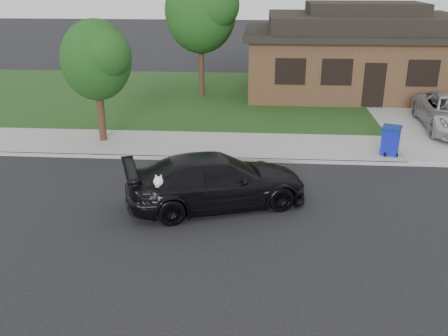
{
  "coord_description": "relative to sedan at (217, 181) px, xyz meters",
  "views": [
    {
      "loc": [
        -1.44,
        -13.02,
        6.24
      ],
      "look_at": [
        -2.38,
        0.03,
        1.1
      ],
      "focal_mm": 40.0,
      "sensor_mm": 36.0,
      "label": 1
    }
  ],
  "objects": [
    {
      "name": "sedan",
      "position": [
        0.0,
        0.0,
        0.0
      ],
      "size": [
        5.54,
        3.7,
        1.49
      ],
      "rotation": [
        0.0,
        0.0,
        1.92
      ],
      "color": "black",
      "rests_on": "ground"
    },
    {
      "name": "curb",
      "position": [
        2.59,
        3.58,
        -0.69
      ],
      "size": [
        60.0,
        0.12,
        0.12
      ],
      "primitive_type": "cube",
      "color": "gray",
      "rests_on": "ground"
    },
    {
      "name": "recycling_bin",
      "position": [
        5.87,
        4.4,
        -0.1
      ],
      "size": [
        0.81,
        0.81,
        1.04
      ],
      "rotation": [
        0.0,
        0.0,
        -0.38
      ],
      "color": "#0E17A0",
      "rests_on": "sidewalk"
    },
    {
      "name": "ground",
      "position": [
        2.59,
        0.08,
        -0.75
      ],
      "size": [
        120.0,
        120.0,
        0.0
      ],
      "primitive_type": "plane",
      "color": "black",
      "rests_on": "ground"
    },
    {
      "name": "sidewalk",
      "position": [
        2.59,
        5.08,
        -0.69
      ],
      "size": [
        60.0,
        3.0,
        0.12
      ],
      "primitive_type": "cube",
      "color": "gray",
      "rests_on": "ground"
    },
    {
      "name": "house",
      "position": [
        6.59,
        15.07,
        1.39
      ],
      "size": [
        12.6,
        8.6,
        4.65
      ],
      "color": "#422B1C",
      "rests_on": "ground"
    },
    {
      "name": "driveway",
      "position": [
        8.59,
        10.08,
        -0.68
      ],
      "size": [
        4.5,
        13.0,
        0.14
      ],
      "primitive_type": "cube",
      "color": "gray",
      "rests_on": "ground"
    },
    {
      "name": "tree_0",
      "position": [
        -1.75,
        12.95,
        3.73
      ],
      "size": [
        3.78,
        3.6,
        6.34
      ],
      "color": "#332114",
      "rests_on": "ground"
    },
    {
      "name": "lawn",
      "position": [
        2.59,
        13.08,
        -0.68
      ],
      "size": [
        60.0,
        13.0,
        0.13
      ],
      "primitive_type": "cube",
      "color": "#193814",
      "rests_on": "ground"
    },
    {
      "name": "tree_2",
      "position": [
        -4.79,
        5.19,
        2.52
      ],
      "size": [
        2.73,
        2.6,
        4.59
      ],
      "color": "#332114",
      "rests_on": "ground"
    }
  ]
}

